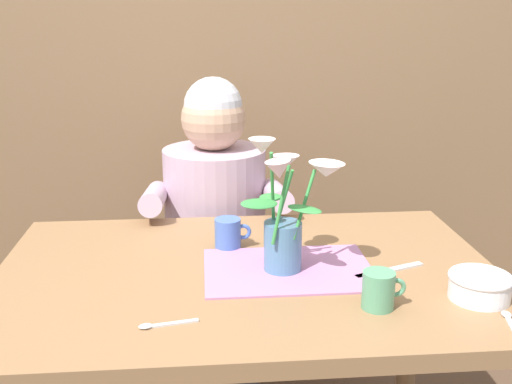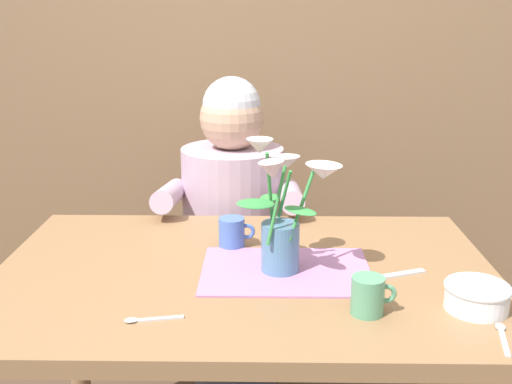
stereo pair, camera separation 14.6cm
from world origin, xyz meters
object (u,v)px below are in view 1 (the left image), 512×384
seated_person (216,245)px  coffee_cup (379,290)px  dinner_knife (389,270)px  ceramic_bowl (480,286)px  flower_vase (286,213)px  ceramic_mug (228,234)px

seated_person → coffee_cup: size_ratio=12.20×
dinner_knife → coffee_cup: (-0.08, -0.18, 0.04)m
coffee_cup → ceramic_bowl: bearing=5.5°
flower_vase → coffee_cup: 0.28m
seated_person → dinner_knife: (0.40, -0.65, 0.18)m
seated_person → dinner_knife: bearing=-60.9°
ceramic_bowl → coffee_cup: (-0.23, -0.02, 0.01)m
seated_person → coffee_cup: bearing=-71.3°
ceramic_mug → dinner_knife: bearing=-25.8°
flower_vase → coffee_cup: flower_vase is taller
seated_person → ceramic_bowl: seated_person is taller
flower_vase → ceramic_mug: (-0.13, 0.16, -0.11)m
flower_vase → coffee_cup: bearing=-50.2°
ceramic_bowl → coffee_cup: 0.23m
coffee_cup → flower_vase: bearing=129.8°
ceramic_bowl → ceramic_mug: (-0.52, 0.34, 0.01)m
dinner_knife → ceramic_mug: ceramic_mug is taller
seated_person → flower_vase: bearing=-78.8°
ceramic_bowl → coffee_cup: size_ratio=1.46×
coffee_cup → ceramic_mug: (-0.30, 0.36, 0.00)m
flower_vase → ceramic_bowl: bearing=-24.4°
ceramic_bowl → ceramic_mug: 0.62m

